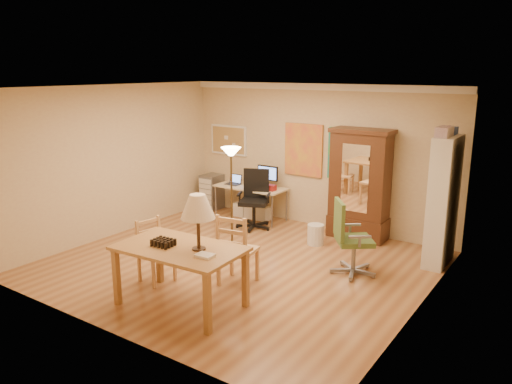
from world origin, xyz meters
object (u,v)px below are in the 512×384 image
Objects in this scene: dining_table at (186,236)px; office_chair_black at (254,213)px; computer_desk at (253,199)px; office_chair_green at (351,254)px; armoire at (359,191)px; bookshelf at (443,202)px.

dining_table reaches higher than office_chair_black.
computer_desk is at bearing 127.53° from office_chair_black.
office_chair_black reaches higher than computer_desk.
office_chair_black is at bearing 157.15° from office_chair_green.
office_chair_green is 0.57× the size of armoire.
armoire is 1.60m from bookshelf.
armoire is at bearing 109.63° from office_chair_green.
computer_desk is 1.30× the size of office_chair_green.
armoire is at bearing 79.18° from dining_table.
dining_table is at bearing -120.82° from office_chair_green.
bookshelf is at bearing 50.07° from office_chair_green.
armoire is at bearing 2.20° from computer_desk.
computer_desk is 2.28m from armoire.
dining_table is at bearing -70.09° from office_chair_black.
office_chair_green is (2.80, -1.51, -0.10)m from computer_desk.
computer_desk is at bearing 174.62° from bookshelf.
computer_desk is 0.74× the size of armoire.
dining_table is 3.99m from bookshelf.
bookshelf is at bearing 2.13° from office_chair_black.
dining_table is 4.00m from computer_desk.
office_chair_black is at bearing -163.11° from armoire.
computer_desk is 0.62m from office_chair_black.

